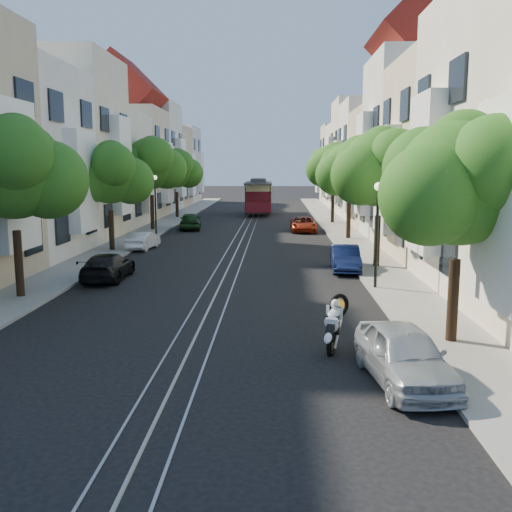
# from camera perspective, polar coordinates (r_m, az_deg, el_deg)

# --- Properties ---
(ground) EXTENTS (200.00, 200.00, 0.00)m
(ground) POSITION_cam_1_polar(r_m,az_deg,el_deg) (46.78, -0.83, 2.93)
(ground) COLOR black
(ground) RESTS_ON ground
(sidewalk_east) EXTENTS (2.50, 80.00, 0.12)m
(sidewalk_east) POSITION_cam_1_polar(r_m,az_deg,el_deg) (46.97, 8.05, 2.94)
(sidewalk_east) COLOR gray
(sidewalk_east) RESTS_ON ground
(sidewalk_west) EXTENTS (2.50, 80.00, 0.12)m
(sidewalk_west) POSITION_cam_1_polar(r_m,az_deg,el_deg) (47.69, -9.58, 2.99)
(sidewalk_west) COLOR gray
(sidewalk_west) RESTS_ON ground
(rail_left) EXTENTS (0.06, 80.00, 0.02)m
(rail_left) POSITION_cam_1_polar(r_m,az_deg,el_deg) (46.81, -1.50, 2.94)
(rail_left) COLOR gray
(rail_left) RESTS_ON ground
(rail_slot) EXTENTS (0.06, 80.00, 0.02)m
(rail_slot) POSITION_cam_1_polar(r_m,az_deg,el_deg) (46.78, -0.83, 2.94)
(rail_slot) COLOR gray
(rail_slot) RESTS_ON ground
(rail_right) EXTENTS (0.06, 80.00, 0.02)m
(rail_right) POSITION_cam_1_polar(r_m,az_deg,el_deg) (46.75, -0.16, 2.94)
(rail_right) COLOR gray
(rail_right) RESTS_ON ground
(lane_line) EXTENTS (0.08, 80.00, 0.01)m
(lane_line) POSITION_cam_1_polar(r_m,az_deg,el_deg) (46.78, -0.83, 2.93)
(lane_line) COLOR tan
(lane_line) RESTS_ON ground
(townhouses_east) EXTENTS (7.75, 72.00, 12.00)m
(townhouses_east) POSITION_cam_1_polar(r_m,az_deg,el_deg) (47.35, 13.83, 9.03)
(townhouses_east) COLOR beige
(townhouses_east) RESTS_ON ground
(townhouses_west) EXTENTS (7.75, 72.00, 11.76)m
(townhouses_west) POSITION_cam_1_polar(r_m,az_deg,el_deg) (48.50, -15.17, 8.85)
(townhouses_west) COLOR silver
(townhouses_west) RESTS_ON ground
(tree_e_a) EXTENTS (4.72, 3.87, 6.27)m
(tree_e_a) POSITION_cam_1_polar(r_m,az_deg,el_deg) (16.22, 19.89, 6.67)
(tree_e_a) COLOR black
(tree_e_a) RESTS_ON ground
(tree_e_b) EXTENTS (4.93, 4.08, 6.68)m
(tree_e_b) POSITION_cam_1_polar(r_m,az_deg,el_deg) (27.88, 12.36, 8.41)
(tree_e_b) COLOR black
(tree_e_b) RESTS_ON ground
(tree_e_c) EXTENTS (4.84, 3.99, 6.52)m
(tree_e_c) POSITION_cam_1_polar(r_m,az_deg,el_deg) (38.76, 9.45, 8.38)
(tree_e_c) COLOR black
(tree_e_c) RESTS_ON ground
(tree_e_d) EXTENTS (5.01, 4.16, 6.85)m
(tree_e_d) POSITION_cam_1_polar(r_m,az_deg,el_deg) (49.69, 7.82, 8.82)
(tree_e_d) COLOR black
(tree_e_d) RESTS_ON ground
(tree_w_a) EXTENTS (4.93, 4.08, 6.68)m
(tree_w_a) POSITION_cam_1_polar(r_m,az_deg,el_deg) (22.52, -23.04, 7.83)
(tree_w_a) COLOR black
(tree_w_a) RESTS_ON ground
(tree_w_b) EXTENTS (4.72, 3.87, 6.27)m
(tree_w_b) POSITION_cam_1_polar(r_m,az_deg,el_deg) (33.79, -14.37, 7.82)
(tree_w_b) COLOR black
(tree_w_b) RESTS_ON ground
(tree_w_c) EXTENTS (5.13, 4.28, 7.09)m
(tree_w_c) POSITION_cam_1_polar(r_m,az_deg,el_deg) (44.46, -10.39, 9.02)
(tree_w_c) COLOR black
(tree_w_c) RESTS_ON ground
(tree_w_d) EXTENTS (4.84, 3.99, 6.52)m
(tree_w_d) POSITION_cam_1_polar(r_m,az_deg,el_deg) (55.26, -7.92, 8.54)
(tree_w_d) COLOR black
(tree_w_d) RESTS_ON ground
(lamp_east) EXTENTS (0.32, 0.32, 4.16)m
(lamp_east) POSITION_cam_1_polar(r_m,az_deg,el_deg) (22.90, 12.04, 3.61)
(lamp_east) COLOR black
(lamp_east) RESTS_ON ground
(lamp_west) EXTENTS (0.32, 0.32, 4.16)m
(lamp_west) POSITION_cam_1_polar(r_m,az_deg,el_deg) (41.42, -10.04, 5.96)
(lamp_west) COLOR black
(lamp_west) RESTS_ON ground
(sportbike_rider) EXTENTS (0.82, 1.63, 1.49)m
(sportbike_rider) POSITION_cam_1_polar(r_m,az_deg,el_deg) (15.45, 7.84, -6.51)
(sportbike_rider) COLOR black
(sportbike_rider) RESTS_ON ground
(cable_car) EXTENTS (2.82, 8.75, 3.35)m
(cable_car) POSITION_cam_1_polar(r_m,az_deg,el_deg) (59.37, 0.27, 6.12)
(cable_car) COLOR black
(cable_car) RESTS_ON ground
(parked_car_e_near) EXTENTS (2.04, 4.06, 1.33)m
(parked_car_e_near) POSITION_cam_1_polar(r_m,az_deg,el_deg) (13.54, 14.60, -9.55)
(parked_car_e_near) COLOR #9DA5A9
(parked_car_e_near) RESTS_ON ground
(parked_car_e_mid) EXTENTS (1.42, 3.70, 1.20)m
(parked_car_e_mid) POSITION_cam_1_polar(r_m,az_deg,el_deg) (27.24, 8.91, -0.23)
(parked_car_e_mid) COLOR #0B1438
(parked_car_e_mid) RESTS_ON ground
(parked_car_e_far) EXTENTS (1.91, 4.09, 1.13)m
(parked_car_e_far) POSITION_cam_1_polar(r_m,az_deg,el_deg) (43.40, 4.77, 3.18)
(parked_car_e_far) COLOR maroon
(parked_car_e_far) RESTS_ON ground
(parked_car_w_near) EXTENTS (1.67, 4.05, 1.17)m
(parked_car_w_near) POSITION_cam_1_polar(r_m,az_deg,el_deg) (25.65, -14.60, -1.02)
(parked_car_w_near) COLOR black
(parked_car_w_near) RESTS_ON ground
(parked_car_w_mid) EXTENTS (1.47, 3.32, 1.06)m
(parked_car_w_mid) POSITION_cam_1_polar(r_m,az_deg,el_deg) (34.65, -11.21, 1.53)
(parked_car_w_mid) COLOR silver
(parked_car_w_mid) RESTS_ON ground
(parked_car_w_far) EXTENTS (2.00, 4.10, 1.35)m
(parked_car_w_far) POSITION_cam_1_polar(r_m,az_deg,el_deg) (45.05, -6.58, 3.50)
(parked_car_w_far) COLOR #173615
(parked_car_w_far) RESTS_ON ground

